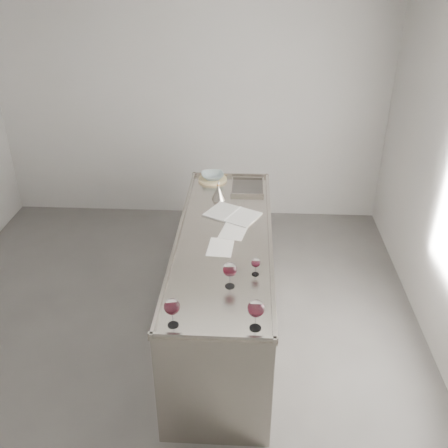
# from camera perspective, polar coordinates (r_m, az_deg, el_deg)

# --- Properties ---
(room_shell) EXTENTS (4.54, 5.04, 2.84)m
(room_shell) POSITION_cam_1_polar(r_m,az_deg,el_deg) (3.56, -8.36, 2.73)
(room_shell) COLOR #4E4C4A
(room_shell) RESTS_ON ground
(counter) EXTENTS (0.77, 2.42, 0.97)m
(counter) POSITION_cam_1_polar(r_m,az_deg,el_deg) (4.24, -0.01, -6.86)
(counter) COLOR gray
(counter) RESTS_ON ground
(wine_glass_left) EXTENTS (0.10, 0.10, 0.19)m
(wine_glass_left) POSITION_cam_1_polar(r_m,az_deg,el_deg) (3.04, -5.96, -9.45)
(wine_glass_left) COLOR white
(wine_glass_left) RESTS_ON counter
(wine_glass_middle) EXTENTS (0.10, 0.10, 0.19)m
(wine_glass_middle) POSITION_cam_1_polar(r_m,az_deg,el_deg) (3.35, 0.68, -5.29)
(wine_glass_middle) COLOR white
(wine_glass_middle) RESTS_ON counter
(wine_glass_right) EXTENTS (0.10, 0.10, 0.20)m
(wine_glass_right) POSITION_cam_1_polar(r_m,az_deg,el_deg) (3.00, 3.67, -9.69)
(wine_glass_right) COLOR white
(wine_glass_right) RESTS_ON counter
(wine_glass_small) EXTENTS (0.07, 0.07, 0.13)m
(wine_glass_small) POSITION_cam_1_polar(r_m,az_deg,el_deg) (3.49, 3.65, -4.50)
(wine_glass_small) COLOR white
(wine_glass_small) RESTS_ON counter
(notebook) EXTENTS (0.52, 0.47, 0.02)m
(notebook) POSITION_cam_1_polar(r_m,az_deg,el_deg) (4.29, 0.97, 1.12)
(notebook) COLOR silver
(notebook) RESTS_ON counter
(loose_paper_top) EXTENTS (0.21, 0.29, 0.00)m
(loose_paper_top) POSITION_cam_1_polar(r_m,az_deg,el_deg) (3.84, -0.40, -2.66)
(loose_paper_top) COLOR silver
(loose_paper_top) RESTS_ON counter
(loose_paper_under) EXTENTS (0.25, 0.32, 0.00)m
(loose_paper_under) POSITION_cam_1_polar(r_m,az_deg,el_deg) (4.05, 1.12, -0.80)
(loose_paper_under) COLOR silver
(loose_paper_under) RESTS_ON counter
(trivet) EXTENTS (0.37, 0.37, 0.02)m
(trivet) POSITION_cam_1_polar(r_m,az_deg,el_deg) (4.94, -1.31, 5.13)
(trivet) COLOR #D4BF89
(trivet) RESTS_ON counter
(ceramic_bowl) EXTENTS (0.25, 0.25, 0.05)m
(ceramic_bowl) POSITION_cam_1_polar(r_m,az_deg,el_deg) (4.93, -1.32, 5.52)
(ceramic_bowl) COLOR #8CA0A3
(ceramic_bowl) RESTS_ON trivet
(wine_funnel) EXTENTS (0.13, 0.13, 0.19)m
(wine_funnel) POSITION_cam_1_polar(r_m,az_deg,el_deg) (4.55, -0.63, 3.51)
(wine_funnel) COLOR #A39A91
(wine_funnel) RESTS_ON counter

